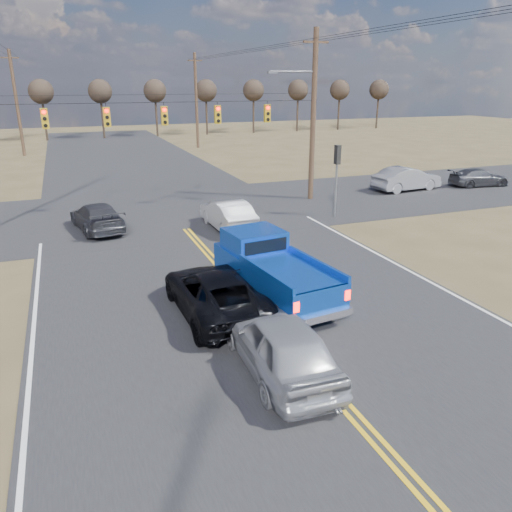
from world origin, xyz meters
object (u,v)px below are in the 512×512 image
object	(u,v)px
black_suv	(215,292)
silver_suv	(281,344)
pickup_truck	(272,270)
cross_car_east_far	(479,178)
cross_car_east_near	(407,179)
dgrey_car_queue	(97,217)
white_car_queue	(228,214)

from	to	relation	value
black_suv	silver_suv	bearing A→B (deg)	96.49
pickup_truck	cross_car_east_far	world-z (taller)	pickup_truck
silver_suv	cross_car_east_far	xyz separation A→B (m)	(22.83, 17.08, -0.18)
silver_suv	cross_car_east_near	world-z (taller)	cross_car_east_near
black_suv	pickup_truck	bearing A→B (deg)	-169.36
dgrey_car_queue	cross_car_east_near	world-z (taller)	cross_car_east_near
cross_car_east_far	pickup_truck	bearing A→B (deg)	129.71
cross_car_east_far	white_car_queue	bearing A→B (deg)	110.15
silver_suv	dgrey_car_queue	bearing A→B (deg)	-76.00
black_suv	cross_car_east_near	bearing A→B (deg)	-143.50
black_suv	white_car_queue	bearing A→B (deg)	-111.72
black_suv	white_car_queue	world-z (taller)	white_car_queue
black_suv	white_car_queue	xyz separation A→B (m)	(3.37, 9.16, 0.02)
silver_suv	dgrey_car_queue	world-z (taller)	silver_suv
black_suv	dgrey_car_queue	world-z (taller)	black_suv
pickup_truck	white_car_queue	xyz separation A→B (m)	(1.25, 8.71, -0.28)
pickup_truck	black_suv	size ratio (longest dim) A/B	1.12
cross_car_east_near	cross_car_east_far	xyz separation A→B (m)	(5.74, -0.61, -0.19)
cross_car_east_near	cross_car_east_far	distance (m)	5.78
dgrey_car_queue	cross_car_east_near	xyz separation A→B (m)	(20.43, 2.51, 0.12)
dgrey_car_queue	cross_car_east_far	world-z (taller)	dgrey_car_queue
dgrey_car_queue	black_suv	bearing A→B (deg)	94.15
pickup_truck	silver_suv	bearing A→B (deg)	-116.93
white_car_queue	cross_car_east_far	bearing A→B (deg)	-170.68
pickup_truck	dgrey_car_queue	xyz separation A→B (m)	(-4.92, 10.82, -0.35)
white_car_queue	pickup_truck	bearing A→B (deg)	79.84
pickup_truck	cross_car_east_far	xyz separation A→B (m)	(21.25, 12.72, -0.41)
pickup_truck	cross_car_east_near	bearing A→B (deg)	33.63
white_car_queue	silver_suv	bearing A→B (deg)	75.79
silver_suv	black_suv	world-z (taller)	silver_suv
black_suv	cross_car_east_near	distance (m)	22.39
silver_suv	black_suv	xyz separation A→B (m)	(-0.55, 3.90, -0.07)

